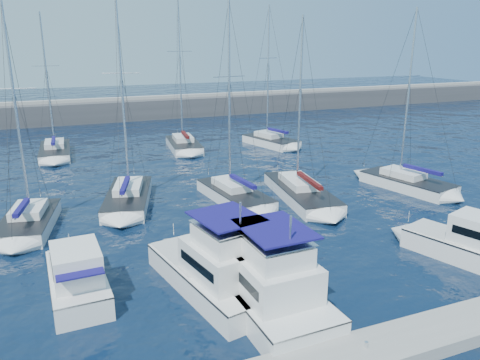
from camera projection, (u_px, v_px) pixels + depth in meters
name	position (u px, v px, depth m)	size (l,w,h in m)	color
ground	(253.00, 249.00, 28.14)	(220.00, 220.00, 0.00)	black
breakwater	(121.00, 113.00, 73.94)	(160.00, 6.00, 4.45)	#424244
dock	(365.00, 354.00, 18.30)	(40.00, 2.20, 0.60)	gray
dock_cleat_centre	(366.00, 345.00, 18.18)	(0.16, 0.16, 0.25)	silver
motor_yacht_port_outer	(78.00, 279.00, 22.69)	(2.81, 6.31, 3.20)	white
motor_yacht_port_inner	(218.00, 270.00, 23.18)	(5.18, 9.04, 4.69)	silver
motor_yacht_stbd_inner	(264.00, 283.00, 21.93)	(3.96, 9.53, 4.69)	silver
motor_yacht_stbd_outer	(471.00, 245.00, 26.42)	(4.52, 7.13, 3.20)	white
sailboat_mid_a	(29.00, 222.00, 30.94)	(4.32, 7.32, 14.69)	silver
sailboat_mid_b	(128.00, 197.00, 35.81)	(5.19, 9.01, 15.67)	white
sailboat_mid_c	(234.00, 194.00, 36.43)	(3.84, 8.27, 15.22)	silver
sailboat_mid_d	(301.00, 192.00, 37.04)	(4.43, 9.95, 14.20)	white
sailboat_mid_e	(407.00, 183.00, 39.46)	(4.83, 8.27, 14.88)	silver
sailboat_back_a	(55.00, 151.00, 50.68)	(3.44, 8.51, 15.21)	silver
sailboat_back_b	(184.00, 145.00, 53.65)	(3.95, 8.04, 17.54)	silver
sailboat_back_c	(271.00, 141.00, 55.70)	(4.92, 7.81, 16.21)	silver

